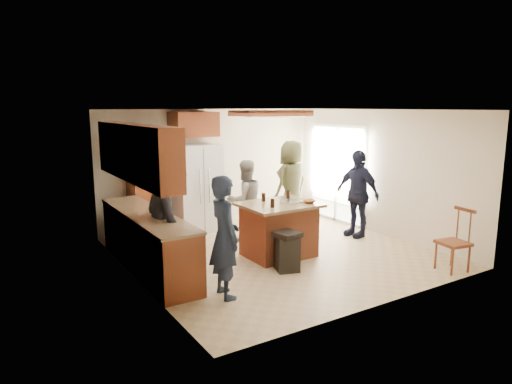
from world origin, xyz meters
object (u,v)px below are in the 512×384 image
trash_bin (287,251)px  person_behind_left (245,200)px  refrigerator (197,188)px  kitchen_island (279,229)px  spindle_chair (454,243)px  person_front_left (225,237)px  person_side_right (357,193)px  person_counter (167,217)px  person_behind_right (292,183)px

trash_bin → person_behind_left: bearing=80.2°
refrigerator → kitchen_island: size_ratio=1.41×
refrigerator → spindle_chair: size_ratio=1.81×
person_front_left → kitchen_island: size_ratio=1.31×
refrigerator → spindle_chair: (2.42, -4.32, -0.45)m
person_side_right → kitchen_island: size_ratio=1.35×
trash_bin → spindle_chair: size_ratio=0.63×
person_counter → refrigerator: person_counter is taller
kitchen_island → trash_bin: (-0.30, -0.67, -0.16)m
refrigerator → trash_bin: bearing=-86.3°
person_behind_left → kitchen_island: (-0.01, -1.16, -0.31)m
person_behind_right → person_behind_left: bearing=0.8°
person_front_left → refrigerator: size_ratio=0.93×
person_front_left → person_counter: bearing=22.3°
person_behind_right → spindle_chair: bearing=82.4°
person_side_right → kitchen_island: (-2.02, -0.20, -0.39)m
person_behind_right → spindle_chair: size_ratio=1.86×
person_side_right → person_behind_left: bearing=-120.8°
person_behind_right → kitchen_island: size_ratio=1.44×
person_front_left → kitchen_island: bearing=-51.6°
person_side_right → refrigerator: 3.25m
person_behind_left → kitchen_island: size_ratio=1.22×
person_behind_left → person_counter: bearing=27.6°
person_behind_left → person_side_right: person_side_right is taller
kitchen_island → spindle_chair: spindle_chair is taller
person_front_left → person_behind_right: size_ratio=0.91×
person_counter → trash_bin: size_ratio=2.86×
kitchen_island → trash_bin: 0.75m
person_behind_left → person_front_left: bearing=54.2°
refrigerator → trash_bin: 3.00m
person_front_left → person_side_right: size_ratio=0.97×
person_side_right → refrigerator: refrigerator is taller
person_front_left → person_counter: (-0.35, 1.19, 0.07)m
person_front_left → person_side_right: (3.62, 1.22, 0.03)m
person_behind_right → person_counter: size_ratio=1.02×
person_counter → trash_bin: 1.93m
person_front_left → person_behind_left: person_front_left is taller
person_behind_left → person_behind_right: bearing=-163.1°
person_behind_right → kitchen_island: person_behind_right is taller
person_front_left → trash_bin: size_ratio=2.65×
person_behind_left → spindle_chair: person_behind_left is taller
person_front_left → person_behind_left: 2.71m
person_front_left → person_behind_left: size_ratio=1.07×
person_behind_left → trash_bin: 1.91m
kitchen_island → person_side_right: bearing=5.6°
person_side_right → spindle_chair: size_ratio=1.74×
person_behind_right → trash_bin: size_ratio=2.93×
person_counter → spindle_chair: (3.87, -2.22, -0.45)m
person_counter → person_front_left: bearing=-165.4°
person_behind_right → kitchen_island: 2.16m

